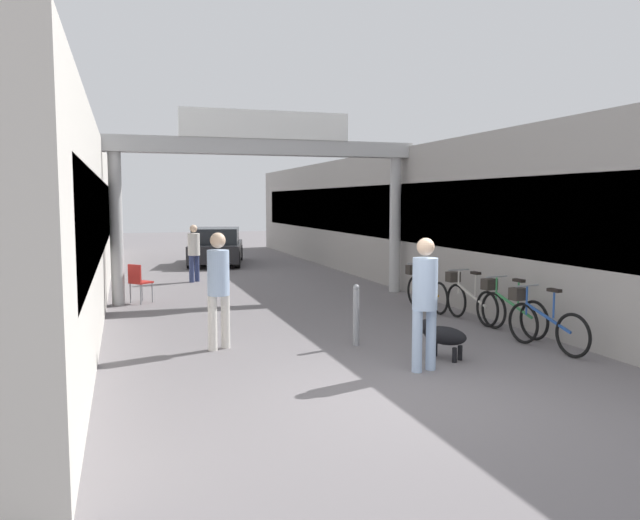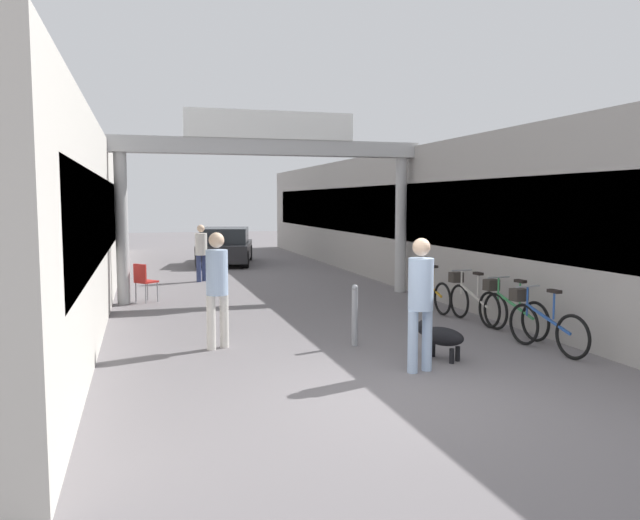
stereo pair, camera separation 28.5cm
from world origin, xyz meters
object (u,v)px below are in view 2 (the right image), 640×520
dog_on_leash (439,336)px  parked_car_black (226,246)px  pedestrian_companion (217,282)px  bicycle_green_second (510,309)px  bicycle_orange_farthest (428,290)px  bicycle_silver_third (471,299)px  cafe_chair_red_nearer (144,279)px  bollard_post_metal (355,315)px  pedestrian_carrying_crate (201,249)px  bicycle_blue_nearest (542,322)px  pedestrian_with_dog (421,295)px

dog_on_leash → parked_car_black: parked_car_black is taller
pedestrian_companion → parked_car_black: pedestrian_companion is taller
bicycle_green_second → bicycle_orange_farthest: size_ratio=1.00×
bicycle_orange_farthest → bicycle_silver_third: bearing=-80.9°
dog_on_leash → cafe_chair_red_nearer: 7.68m
bollard_post_metal → parked_car_black: 13.51m
dog_on_leash → parked_car_black: (-1.20, 14.65, 0.29)m
pedestrian_companion → bicycle_green_second: size_ratio=1.08×
pedestrian_carrying_crate → dog_on_leash: pedestrian_carrying_crate is taller
bicycle_green_second → bicycle_silver_third: size_ratio=1.00×
bicycle_blue_nearest → cafe_chair_red_nearer: (-5.91, 6.41, 0.10)m
bicycle_orange_farthest → cafe_chair_red_nearer: (-5.78, 2.67, 0.10)m
bicycle_orange_farthest → bollard_post_metal: 3.70m
pedestrian_companion → bicycle_silver_third: bearing=9.9°
cafe_chair_red_nearer → dog_on_leash: bearing=-57.6°
dog_on_leash → parked_car_black: bearing=94.7°
pedestrian_companion → bicycle_orange_farthest: size_ratio=1.08×
bicycle_blue_nearest → bicycle_silver_third: 2.35m
pedestrian_with_dog → dog_on_leash: bearing=43.9°
pedestrian_with_dog → pedestrian_companion: bearing=139.9°
pedestrian_with_dog → dog_on_leash: (0.55, 0.53, -0.70)m
pedestrian_companion → cafe_chair_red_nearer: pedestrian_companion is taller
bicycle_silver_third → parked_car_black: 12.62m
bicycle_blue_nearest → bicycle_orange_farthest: same height
bollard_post_metal → pedestrian_companion: bearing=169.0°
pedestrian_carrying_crate → bicycle_silver_third: size_ratio=0.97×
pedestrian_carrying_crate → bollard_post_metal: bearing=-79.6°
bicycle_green_second → cafe_chair_red_nearer: bearing=139.4°
bollard_post_metal → bicycle_blue_nearest: bearing=-21.8°
dog_on_leash → bicycle_orange_farthest: 4.17m
dog_on_leash → bicycle_orange_farthest: bearing=66.4°
bicycle_green_second → bollard_post_metal: size_ratio=1.70×
pedestrian_with_dog → bicycle_blue_nearest: 2.49m
bicycle_green_second → bicycle_orange_farthest: same height
pedestrian_with_dog → pedestrian_companion: size_ratio=1.00×
pedestrian_carrying_crate → cafe_chair_red_nearer: bearing=-115.3°
dog_on_leash → bicycle_blue_nearest: bicycle_blue_nearest is taller
pedestrian_with_dog → bollard_post_metal: bearing=101.9°
pedestrian_with_dog → pedestrian_companion: pedestrian_companion is taller
bicycle_blue_nearest → bicycle_green_second: (0.20, 1.17, 0.00)m
pedestrian_companion → pedestrian_carrying_crate: pedestrian_companion is taller
bicycle_green_second → bollard_post_metal: bearing=-178.2°
bicycle_silver_third → bollard_post_metal: bollard_post_metal is taller
pedestrian_with_dog → cafe_chair_red_nearer: 7.88m
pedestrian_with_dog → parked_car_black: size_ratio=0.43×
pedestrian_companion → parked_car_black: (1.82, 13.09, -0.41)m
bicycle_blue_nearest → bicycle_green_second: same height
bicycle_silver_third → cafe_chair_red_nearer: size_ratio=1.90×
bicycle_green_second → cafe_chair_red_nearer: 8.05m
bicycle_blue_nearest → parked_car_black: 14.89m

